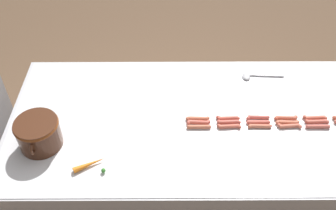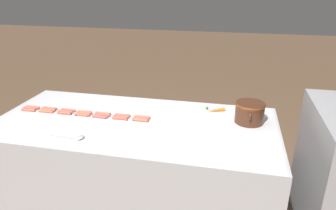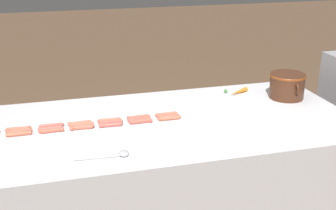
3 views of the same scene
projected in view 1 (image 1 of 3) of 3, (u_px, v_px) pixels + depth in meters
ground_plane at (198, 197)px, 2.80m from camera, size 20.00×20.00×0.00m
griddle_counter at (201, 163)px, 2.51m from camera, size 1.06×2.26×0.83m
hot_dog_2 at (318, 127)px, 2.16m from camera, size 0.02×0.14×0.02m
hot_dog_3 at (290, 126)px, 2.16m from camera, size 0.03×0.14×0.02m
hot_dog_4 at (260, 126)px, 2.16m from camera, size 0.03×0.14×0.02m
hot_dog_5 at (229, 126)px, 2.16m from camera, size 0.03×0.14×0.02m
hot_dog_6 at (199, 127)px, 2.16m from camera, size 0.02×0.14×0.02m
hot_dog_9 at (317, 122)px, 2.19m from camera, size 0.03×0.14×0.02m
hot_dog_10 at (287, 122)px, 2.18m from camera, size 0.03×0.14×0.02m
hot_dog_11 at (258, 122)px, 2.19m from camera, size 0.02×0.14×0.02m
hot_dog_12 at (229, 122)px, 2.19m from camera, size 0.03×0.14×0.02m
hot_dog_13 at (198, 122)px, 2.19m from camera, size 0.03×0.14×0.02m
hot_dog_16 at (315, 118)px, 2.21m from camera, size 0.03×0.14×0.02m
hot_dog_17 at (286, 118)px, 2.21m from camera, size 0.03×0.14×0.02m
hot_dog_18 at (258, 118)px, 2.21m from camera, size 0.03×0.14×0.02m
hot_dog_19 at (228, 118)px, 2.21m from camera, size 0.03×0.14×0.02m
hot_dog_20 at (198, 118)px, 2.21m from camera, size 0.03×0.14×0.02m
bean_pot at (38, 132)px, 2.02m from camera, size 0.29×0.23×0.17m
serving_spoon at (253, 76)px, 2.48m from camera, size 0.07×0.27×0.02m
carrot at (90, 165)px, 1.97m from camera, size 0.11×0.17×0.03m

